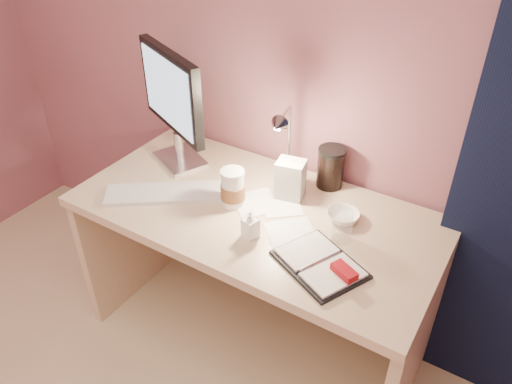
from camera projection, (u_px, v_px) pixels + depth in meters
The scene contains 14 objects.
desk at pixel (265, 243), 2.08m from camera, with size 1.40×0.70×0.73m.
monitor at pixel (174, 98), 2.02m from camera, with size 0.44×0.25×0.50m.
keyboard at pixel (164, 193), 1.97m from camera, with size 0.46×0.14×0.02m, color silver.
planner at pixel (322, 264), 1.63m from camera, with size 0.35×0.31×0.04m.
paper_a at pixel (291, 234), 1.78m from camera, with size 0.17×0.17×0.00m, color white.
paper_b at pixel (256, 203), 1.93m from camera, with size 0.16×0.16×0.00m, color white.
paper_c at pixel (282, 206), 1.92m from camera, with size 0.14×0.14×0.00m, color white.
coffee_cup at pixel (233, 189), 1.89m from camera, with size 0.09×0.09×0.15m.
clear_cup at pixel (342, 226), 1.72m from camera, with size 0.07×0.07×0.12m, color white.
bowl at pixel (343, 217), 1.83m from camera, with size 0.12×0.12×0.04m, color white.
lotion_bottle at pixel (250, 224), 1.74m from camera, with size 0.05×0.05×0.11m, color white.
dark_jar at pixel (331, 169), 1.99m from camera, with size 0.11×0.11×0.15m, color black.
product_box at pixel (290, 179), 1.92m from camera, with size 0.11×0.09×0.16m, color silver.
desk_lamp at pixel (274, 142), 1.87m from camera, with size 0.11×0.22×0.36m.
Camera 1 is at (0.81, 0.09, 1.87)m, focal length 35.00 mm.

